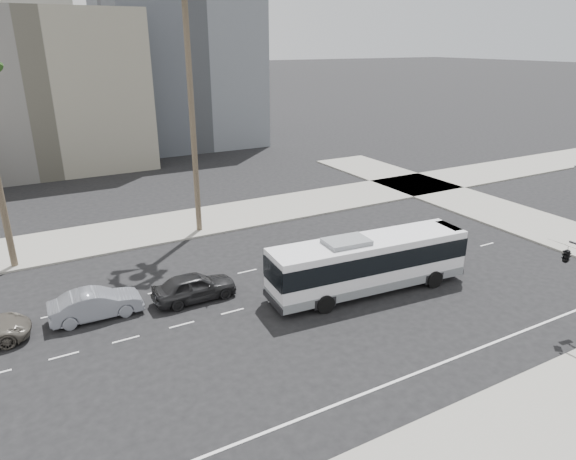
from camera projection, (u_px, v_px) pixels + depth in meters
ground at (321, 288)px, 31.83m from camera, size 700.00×700.00×0.00m
sidewalk_north at (226, 217)px, 44.49m from camera, size 120.00×7.00×0.15m
sidewalk_south at (542, 451)px, 19.11m from camera, size 120.00×7.00×0.15m
cross_block_east at (546, 228)px, 41.80m from camera, size 7.00×60.00×0.15m
midrise_beige_west at (33, 91)px, 60.06m from camera, size 24.00×18.00×18.00m
midrise_gray_center at (176, 52)px, 73.48m from camera, size 20.00×20.00×26.00m
highrise_far at (168, 9)px, 266.01m from camera, size 22.00×22.00×60.00m
city_bus at (369, 262)px, 30.95m from camera, size 12.90×3.87×3.65m
car_a at (194, 287)px, 30.19m from camera, size 2.00×4.97×1.69m
car_b at (96, 304)px, 28.25m from camera, size 1.83×5.01×1.64m
traffic_signal at (573, 257)px, 25.68m from camera, size 2.37×3.15×5.15m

